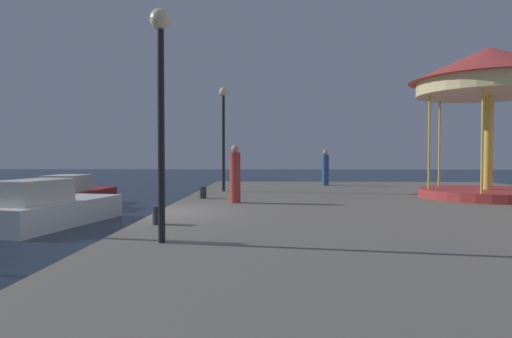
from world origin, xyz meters
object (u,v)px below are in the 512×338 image
at_px(person_near_carousel, 325,169).
at_px(person_by_the_water, 235,176).
at_px(lamp_post_near_edge, 161,82).
at_px(bollard_north, 203,193).
at_px(motorboat_white, 50,208).
at_px(motorboat_red, 75,195).
at_px(lamp_post_mid_promenade, 223,120).
at_px(carousel, 489,86).
at_px(bollard_south, 158,215).

distance_m(person_near_carousel, person_by_the_water, 9.02).
xyz_separation_m(lamp_post_near_edge, bollard_north, (-0.47, 7.86, -2.56)).
distance_m(motorboat_white, person_by_the_water, 6.14).
bearing_deg(motorboat_white, motorboat_red, 106.11).
distance_m(motorboat_red, motorboat_white, 5.61).
xyz_separation_m(lamp_post_near_edge, lamp_post_mid_promenade, (-0.06, 10.93, 0.19)).
bearing_deg(carousel, lamp_post_mid_promenade, 164.87).
height_order(lamp_post_mid_promenade, bollard_south, lamp_post_mid_promenade).
relative_size(carousel, lamp_post_near_edge, 1.35).
height_order(lamp_post_near_edge, bollard_south, lamp_post_near_edge).
xyz_separation_m(motorboat_white, carousel, (14.80, 1.72, 4.16)).
xyz_separation_m(person_near_carousel, person_by_the_water, (-3.86, -8.15, 0.03)).
relative_size(motorboat_red, bollard_south, 10.97).
distance_m(carousel, lamp_post_mid_promenade, 9.99).
height_order(motorboat_red, bollard_south, motorboat_red).
xyz_separation_m(motorboat_white, bollard_south, (4.70, -4.59, 0.42)).
bearing_deg(person_by_the_water, lamp_post_near_edge, -96.78).
xyz_separation_m(motorboat_red, bollard_north, (6.36, -4.14, 0.46)).
xyz_separation_m(motorboat_red, person_by_the_water, (7.60, -5.54, 1.12)).
bearing_deg(bollard_north, person_by_the_water, -48.55).
xyz_separation_m(motorboat_white, lamp_post_mid_promenade, (5.21, 4.32, 3.17)).
bearing_deg(person_near_carousel, carousel, -52.01).
relative_size(motorboat_red, carousel, 0.81).
relative_size(lamp_post_near_edge, lamp_post_mid_promenade, 0.93).
distance_m(carousel, bollard_north, 10.69).
height_order(lamp_post_mid_promenade, bollard_north, lamp_post_mid_promenade).
height_order(motorboat_red, bollard_north, motorboat_red).
distance_m(carousel, person_by_the_water, 9.48).
bearing_deg(bollard_north, lamp_post_near_edge, -86.60).
height_order(motorboat_white, bollard_north, motorboat_white).
bearing_deg(carousel, bollard_south, -148.00).
bearing_deg(motorboat_red, carousel, -12.64).
xyz_separation_m(bollard_north, person_near_carousel, (5.09, 6.76, 0.63)).
distance_m(motorboat_white, bollard_north, 4.98).
xyz_separation_m(carousel, person_by_the_water, (-8.77, -1.87, -3.08)).
xyz_separation_m(carousel, bollard_north, (-10.00, -0.47, -3.74)).
xyz_separation_m(lamp_post_near_edge, person_by_the_water, (0.77, 6.46, -1.90)).
bearing_deg(person_by_the_water, lamp_post_mid_promenade, 100.54).
bearing_deg(bollard_south, lamp_post_near_edge, -74.12).
height_order(motorboat_white, lamp_post_near_edge, lamp_post_near_edge).
distance_m(motorboat_red, carousel, 17.29).
bearing_deg(lamp_post_mid_promenade, carousel, -15.13).
height_order(bollard_north, person_near_carousel, person_near_carousel).
height_order(motorboat_red, lamp_post_near_edge, lamp_post_near_edge).
xyz_separation_m(motorboat_red, lamp_post_mid_promenade, (6.77, -1.07, 3.21)).
bearing_deg(carousel, motorboat_white, -173.36).
relative_size(motorboat_white, bollard_north, 13.75).
relative_size(lamp_post_near_edge, bollard_north, 10.01).
height_order(carousel, person_by_the_water, carousel).
bearing_deg(motorboat_white, carousel, 6.64).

